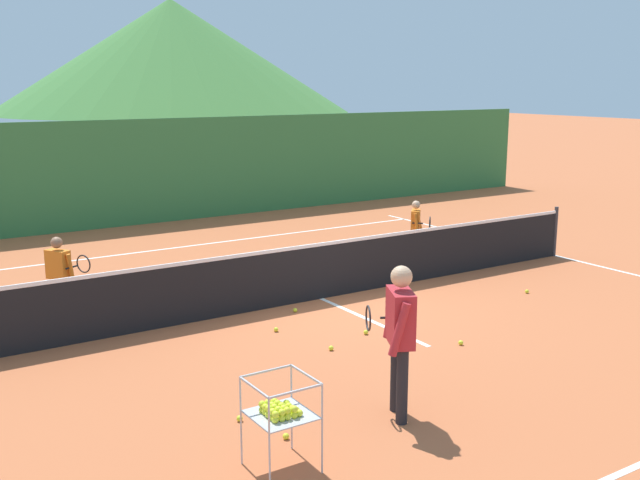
{
  "coord_description": "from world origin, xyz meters",
  "views": [
    {
      "loc": [
        -6.57,
        -10.18,
        3.61
      ],
      "look_at": [
        0.28,
        0.47,
        0.9
      ],
      "focal_mm": 41.67,
      "sensor_mm": 36.0,
      "label": 1
    }
  ],
  "objects_px": {
    "tennis_ball_1": "(304,410)",
    "tennis_ball_4": "(295,310)",
    "tennis_ball_0": "(331,348)",
    "ball_cart": "(280,411)",
    "tennis_ball_5": "(461,343)",
    "student_0": "(60,270)",
    "tennis_ball_8": "(240,418)",
    "tennis_net": "(321,270)",
    "tennis_ball_2": "(286,436)",
    "tennis_ball_7": "(366,332)",
    "student_1": "(416,224)",
    "tennis_ball_9": "(276,330)",
    "tennis_ball_6": "(527,291)",
    "instructor": "(399,328)"
  },
  "relations": [
    {
      "from": "student_0",
      "to": "tennis_ball_0",
      "type": "xyz_separation_m",
      "value": [
        2.74,
        -3.42,
        -0.75
      ]
    },
    {
      "from": "tennis_ball_6",
      "to": "tennis_ball_7",
      "type": "xyz_separation_m",
      "value": [
        -3.64,
        -0.22,
        0.0
      ]
    },
    {
      "from": "student_0",
      "to": "ball_cart",
      "type": "distance_m",
      "value": 5.84
    },
    {
      "from": "student_0",
      "to": "tennis_ball_7",
      "type": "height_order",
      "value": "student_0"
    },
    {
      "from": "tennis_ball_2",
      "to": "tennis_ball_9",
      "type": "bearing_deg",
      "value": 62.32
    },
    {
      "from": "student_0",
      "to": "tennis_ball_8",
      "type": "height_order",
      "value": "student_0"
    },
    {
      "from": "student_1",
      "to": "tennis_ball_7",
      "type": "bearing_deg",
      "value": -138.4
    },
    {
      "from": "student_0",
      "to": "tennis_ball_9",
      "type": "relative_size",
      "value": 19.14
    },
    {
      "from": "tennis_ball_4",
      "to": "ball_cart",
      "type": "bearing_deg",
      "value": -122.5
    },
    {
      "from": "tennis_net",
      "to": "student_1",
      "type": "distance_m",
      "value": 3.45
    },
    {
      "from": "ball_cart",
      "to": "tennis_ball_7",
      "type": "xyz_separation_m",
      "value": [
        2.96,
        2.66,
        -0.56
      ]
    },
    {
      "from": "student_0",
      "to": "tennis_ball_7",
      "type": "xyz_separation_m",
      "value": [
        3.53,
        -3.14,
        -0.75
      ]
    },
    {
      "from": "tennis_ball_4",
      "to": "tennis_ball_7",
      "type": "relative_size",
      "value": 1.0
    },
    {
      "from": "ball_cart",
      "to": "tennis_ball_5",
      "type": "relative_size",
      "value": 13.22
    },
    {
      "from": "student_0",
      "to": "tennis_ball_9",
      "type": "height_order",
      "value": "student_0"
    },
    {
      "from": "student_1",
      "to": "instructor",
      "type": "bearing_deg",
      "value": -131.41
    },
    {
      "from": "tennis_ball_7",
      "to": "tennis_ball_8",
      "type": "xyz_separation_m",
      "value": [
        -2.83,
        -1.55,
        0.0
      ]
    },
    {
      "from": "instructor",
      "to": "tennis_ball_4",
      "type": "relative_size",
      "value": 25.15
    },
    {
      "from": "tennis_ball_5",
      "to": "tennis_ball_8",
      "type": "xyz_separation_m",
      "value": [
        -3.68,
        -0.47,
        0.0
      ]
    },
    {
      "from": "ball_cart",
      "to": "tennis_ball_6",
      "type": "height_order",
      "value": "ball_cart"
    },
    {
      "from": "tennis_ball_1",
      "to": "tennis_ball_5",
      "type": "relative_size",
      "value": 1.0
    },
    {
      "from": "tennis_ball_6",
      "to": "tennis_ball_8",
      "type": "relative_size",
      "value": 1.0
    },
    {
      "from": "student_0",
      "to": "tennis_ball_4",
      "type": "xyz_separation_m",
      "value": [
        3.21,
        -1.67,
        -0.75
      ]
    },
    {
      "from": "student_1",
      "to": "tennis_ball_0",
      "type": "height_order",
      "value": "student_1"
    },
    {
      "from": "student_1",
      "to": "tennis_ball_0",
      "type": "distance_m",
      "value": 5.67
    },
    {
      "from": "tennis_ball_4",
      "to": "tennis_ball_1",
      "type": "bearing_deg",
      "value": -119.28
    },
    {
      "from": "student_1",
      "to": "tennis_ball_0",
      "type": "bearing_deg",
      "value": -141.65
    },
    {
      "from": "tennis_ball_2",
      "to": "tennis_ball_0",
      "type": "bearing_deg",
      "value": 46.25
    },
    {
      "from": "tennis_ball_0",
      "to": "ball_cart",
      "type": "bearing_deg",
      "value": -132.21
    },
    {
      "from": "tennis_ball_0",
      "to": "tennis_ball_8",
      "type": "height_order",
      "value": "same"
    },
    {
      "from": "instructor",
      "to": "tennis_ball_2",
      "type": "xyz_separation_m",
      "value": [
        -1.3,
        0.2,
        -0.99
      ]
    },
    {
      "from": "tennis_ball_6",
      "to": "tennis_ball_1",
      "type": "bearing_deg",
      "value": -161.07
    },
    {
      "from": "student_0",
      "to": "tennis_ball_2",
      "type": "relative_size",
      "value": 19.14
    },
    {
      "from": "tennis_ball_1",
      "to": "tennis_ball_4",
      "type": "bearing_deg",
      "value": 60.72
    },
    {
      "from": "instructor",
      "to": "tennis_ball_8",
      "type": "relative_size",
      "value": 25.15
    },
    {
      "from": "tennis_ball_5",
      "to": "tennis_net",
      "type": "bearing_deg",
      "value": 97.97
    },
    {
      "from": "tennis_ball_0",
      "to": "tennis_ball_7",
      "type": "relative_size",
      "value": 1.0
    },
    {
      "from": "tennis_net",
      "to": "tennis_ball_1",
      "type": "xyz_separation_m",
      "value": [
        -2.57,
        -3.64,
        -0.47
      ]
    },
    {
      "from": "tennis_ball_0",
      "to": "tennis_ball_8",
      "type": "xyz_separation_m",
      "value": [
        -2.04,
        -1.27,
        0.0
      ]
    },
    {
      "from": "instructor",
      "to": "tennis_ball_6",
      "type": "distance_m",
      "value": 5.67
    },
    {
      "from": "tennis_ball_4",
      "to": "tennis_ball_5",
      "type": "height_order",
      "value": "same"
    },
    {
      "from": "tennis_ball_6",
      "to": "student_0",
      "type": "bearing_deg",
      "value": 157.81
    },
    {
      "from": "instructor",
      "to": "tennis_ball_6",
      "type": "xyz_separation_m",
      "value": [
        4.94,
        2.6,
        -0.99
      ]
    },
    {
      "from": "tennis_ball_2",
      "to": "tennis_ball_6",
      "type": "distance_m",
      "value": 6.69
    },
    {
      "from": "tennis_ball_9",
      "to": "student_0",
      "type": "bearing_deg",
      "value": 136.79
    },
    {
      "from": "tennis_ball_1",
      "to": "tennis_ball_4",
      "type": "distance_m",
      "value": 3.7
    },
    {
      "from": "tennis_ball_1",
      "to": "tennis_ball_7",
      "type": "xyz_separation_m",
      "value": [
        2.13,
        1.75,
        0.0
      ]
    },
    {
      "from": "tennis_net",
      "to": "tennis_ball_5",
      "type": "xyz_separation_m",
      "value": [
        0.42,
        -2.97,
        -0.47
      ]
    },
    {
      "from": "tennis_ball_7",
      "to": "student_1",
      "type": "bearing_deg",
      "value": 41.6
    },
    {
      "from": "ball_cart",
      "to": "tennis_ball_4",
      "type": "distance_m",
      "value": 4.94
    }
  ]
}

